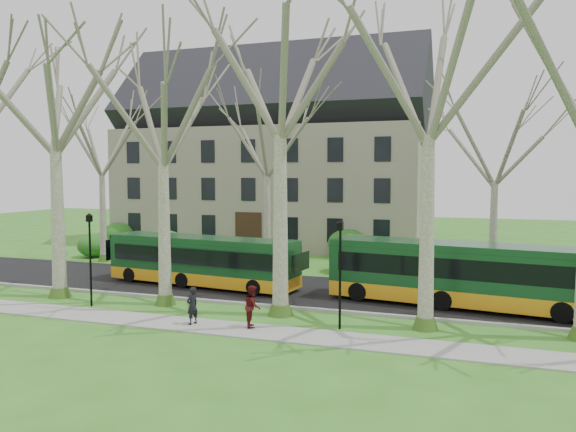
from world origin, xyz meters
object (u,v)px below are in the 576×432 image
at_px(bus_follow, 461,274).
at_px(bus_lead, 202,260).
at_px(pedestrian_b, 252,306).
at_px(pedestrian_a, 192,306).

bearing_deg(bus_follow, bus_lead, -174.24).
distance_m(bus_lead, pedestrian_b, 9.10).
bearing_deg(bus_follow, pedestrian_b, -132.82).
bearing_deg(pedestrian_b, pedestrian_a, 76.85).
distance_m(pedestrian_a, pedestrian_b, 2.53).
height_order(bus_lead, pedestrian_a, bus_lead).
distance_m(bus_follow, pedestrian_b, 10.14).
bearing_deg(pedestrian_b, bus_lead, 17.63).
bearing_deg(pedestrian_a, bus_follow, 141.78).
height_order(bus_follow, pedestrian_a, bus_follow).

